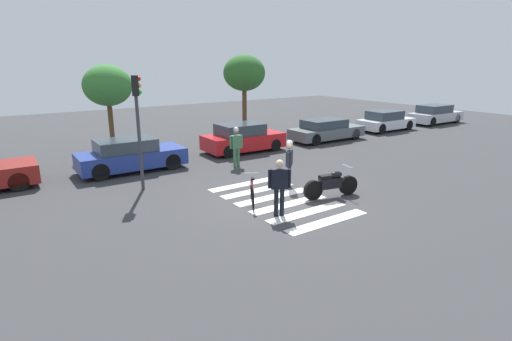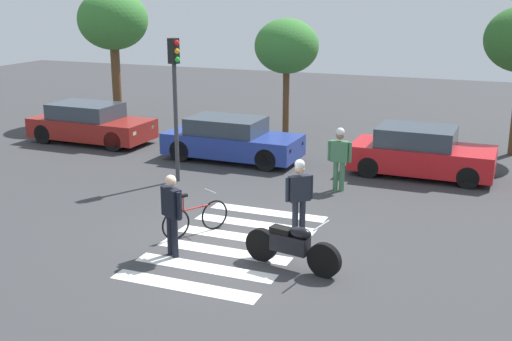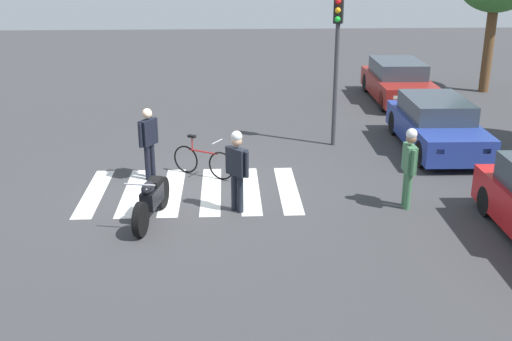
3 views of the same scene
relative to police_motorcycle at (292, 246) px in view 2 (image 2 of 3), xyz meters
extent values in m
plane|color=#38383A|center=(-1.63, 0.73, -0.48)|extent=(60.00, 60.00, 0.00)
cylinder|color=black|center=(0.71, -0.14, -0.13)|extent=(0.71, 0.27, 0.70)
cylinder|color=black|center=(-0.70, 0.14, -0.13)|extent=(0.71, 0.27, 0.70)
cube|color=black|center=(-0.04, 0.01, 0.05)|extent=(0.84, 0.43, 0.36)
ellipsoid|color=black|center=(0.18, -0.04, 0.32)|extent=(0.52, 0.33, 0.24)
cube|color=black|center=(-0.24, 0.05, 0.29)|extent=(0.48, 0.32, 0.12)
cylinder|color=#A5A5AD|center=(0.63, -0.13, 0.57)|extent=(0.16, 0.62, 0.04)
torus|color=black|center=(-2.37, 1.42, -0.12)|extent=(0.40, 0.63, 0.71)
torus|color=black|center=(-2.91, 0.53, -0.12)|extent=(0.40, 0.63, 0.71)
cylinder|color=maroon|center=(-2.64, 0.97, 0.16)|extent=(0.45, 0.71, 0.04)
cylinder|color=maroon|center=(-2.80, 0.71, 0.33)|extent=(0.04, 0.04, 0.34)
cube|color=black|center=(-2.80, 0.71, 0.51)|extent=(0.19, 0.22, 0.06)
cylinder|color=#99999E|center=(-2.42, 1.33, 0.48)|extent=(0.41, 0.26, 0.03)
cylinder|color=#1E232D|center=(-0.50, 1.71, -0.06)|extent=(0.14, 0.14, 0.83)
cylinder|color=#1E232D|center=(-0.36, 1.83, -0.06)|extent=(0.14, 0.14, 0.83)
cube|color=#1E232D|center=(-0.43, 1.77, 0.65)|extent=(0.49, 0.48, 0.59)
sphere|color=tan|center=(-0.43, 1.77, 1.10)|extent=(0.22, 0.22, 0.22)
cylinder|color=#1E232D|center=(-0.64, 1.57, 0.65)|extent=(0.09, 0.09, 0.56)
cylinder|color=#1E232D|center=(-0.21, 1.97, 0.65)|extent=(0.09, 0.09, 0.56)
sphere|color=white|center=(-0.43, 1.77, 1.20)|extent=(0.24, 0.24, 0.24)
cylinder|color=black|center=(-2.44, -0.36, -0.04)|extent=(0.14, 0.14, 0.87)
cylinder|color=black|center=(-2.60, -0.27, -0.04)|extent=(0.14, 0.14, 0.87)
cube|color=black|center=(-2.52, -0.32, 0.71)|extent=(0.54, 0.43, 0.62)
sphere|color=beige|center=(-2.52, -0.32, 1.17)|extent=(0.24, 0.24, 0.24)
cylinder|color=black|center=(-2.26, -0.47, 0.71)|extent=(0.09, 0.09, 0.59)
cylinder|color=black|center=(-2.78, -0.16, 0.71)|extent=(0.09, 0.09, 0.59)
cylinder|color=#3F724C|center=(-0.55, 5.45, -0.06)|extent=(0.14, 0.14, 0.83)
cylinder|color=#3F724C|center=(-0.37, 5.45, -0.06)|extent=(0.14, 0.14, 0.83)
cube|color=#3F724C|center=(-0.46, 5.45, 0.65)|extent=(0.48, 0.20, 0.59)
sphere|color=#8C664C|center=(-0.46, 5.45, 1.09)|extent=(0.22, 0.22, 0.22)
cylinder|color=#3F724C|center=(-0.75, 5.45, 0.65)|extent=(0.09, 0.09, 0.56)
cylinder|color=#3F724C|center=(-0.17, 5.45, 0.65)|extent=(0.09, 0.09, 0.56)
sphere|color=white|center=(-0.46, 5.45, 1.19)|extent=(0.24, 0.24, 0.24)
cube|color=silver|center=(-1.63, -1.52, -0.47)|extent=(3.01, 0.45, 0.01)
cube|color=silver|center=(-1.63, -0.62, -0.47)|extent=(3.01, 0.45, 0.01)
cube|color=silver|center=(-1.63, 0.28, -0.47)|extent=(3.01, 0.45, 0.01)
cube|color=silver|center=(-1.63, 1.18, -0.47)|extent=(3.01, 0.45, 0.01)
cube|color=silver|center=(-1.63, 2.08, -0.47)|extent=(3.01, 0.45, 0.01)
cube|color=silver|center=(-1.63, 2.98, -0.47)|extent=(3.01, 0.45, 0.01)
cylinder|color=black|center=(-8.82, 8.64, -0.12)|extent=(0.71, 0.23, 0.71)
cylinder|color=black|center=(-8.85, 6.97, -0.12)|extent=(0.71, 0.23, 0.71)
cylinder|color=black|center=(-11.87, 8.70, -0.12)|extent=(0.71, 0.23, 0.71)
cylinder|color=black|center=(-11.90, 7.03, -0.12)|extent=(0.71, 0.23, 0.71)
cube|color=maroon|center=(-10.36, 7.84, 0.07)|extent=(4.52, 1.98, 0.70)
cube|color=#333D47|center=(-10.58, 7.84, 0.69)|extent=(2.45, 1.71, 0.54)
cube|color=#F2EDCC|center=(-8.14, 8.40, 0.17)|extent=(0.08, 0.20, 0.12)
cube|color=#F2EDCC|center=(-8.17, 7.19, 0.17)|extent=(0.08, 0.20, 0.12)
cylinder|color=black|center=(-3.01, 8.15, -0.12)|extent=(0.71, 0.23, 0.71)
cylinder|color=black|center=(-3.04, 6.57, -0.12)|extent=(0.71, 0.23, 0.71)
cylinder|color=black|center=(-6.03, 8.21, -0.12)|extent=(0.71, 0.23, 0.71)
cylinder|color=black|center=(-6.06, 6.63, -0.12)|extent=(0.71, 0.23, 0.71)
cube|color=navy|center=(-4.54, 7.39, 0.06)|extent=(4.48, 1.89, 0.69)
cube|color=#333D47|center=(-4.76, 7.40, 0.67)|extent=(2.43, 1.63, 0.52)
cube|color=#F2EDCC|center=(-2.35, 7.93, 0.17)|extent=(0.08, 0.20, 0.12)
cube|color=#F2EDCC|center=(-2.37, 6.77, 0.17)|extent=(0.08, 0.20, 0.12)
cylinder|color=black|center=(2.91, 8.66, -0.16)|extent=(0.64, 0.23, 0.64)
cylinder|color=black|center=(2.88, 6.98, -0.16)|extent=(0.64, 0.23, 0.64)
cylinder|color=black|center=(0.08, 8.71, -0.16)|extent=(0.64, 0.23, 0.64)
cylinder|color=black|center=(0.05, 7.04, -0.16)|extent=(0.64, 0.23, 0.64)
cube|color=red|center=(1.48, 7.85, 0.07)|extent=(4.20, 1.97, 0.74)
cube|color=#333D47|center=(1.27, 7.85, 0.72)|extent=(2.28, 1.71, 0.56)
cube|color=#F2EDCC|center=(3.53, 8.41, 0.18)|extent=(0.08, 0.20, 0.12)
cube|color=#F2EDCC|center=(3.51, 7.20, 0.18)|extent=(0.08, 0.20, 0.12)
cylinder|color=#38383D|center=(-5.07, 4.60, 1.23)|extent=(0.12, 0.12, 3.42)
cube|color=black|center=(-5.07, 4.60, 3.29)|extent=(0.30, 0.30, 0.70)
sphere|color=red|center=(-4.94, 4.56, 3.52)|extent=(0.16, 0.16, 0.16)
sphere|color=orange|center=(-4.94, 4.56, 3.29)|extent=(0.16, 0.16, 0.16)
sphere|color=green|center=(-4.94, 4.56, 3.06)|extent=(0.16, 0.16, 0.16)
cylinder|color=brown|center=(-11.73, 11.61, 1.10)|extent=(0.38, 0.38, 3.16)
ellipsoid|color=#387A33|center=(-11.73, 11.61, 3.76)|extent=(2.88, 2.88, 2.45)
cylinder|color=brown|center=(-4.16, 11.61, 0.77)|extent=(0.25, 0.25, 2.50)
ellipsoid|color=#387A33|center=(-4.16, 11.61, 2.92)|extent=(2.40, 2.40, 2.04)
camera|label=1|loc=(-9.65, -9.38, 4.15)|focal=28.07mm
camera|label=2|loc=(3.73, -11.29, 4.90)|focal=44.98mm
camera|label=3|loc=(12.04, 1.59, 4.92)|focal=44.12mm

